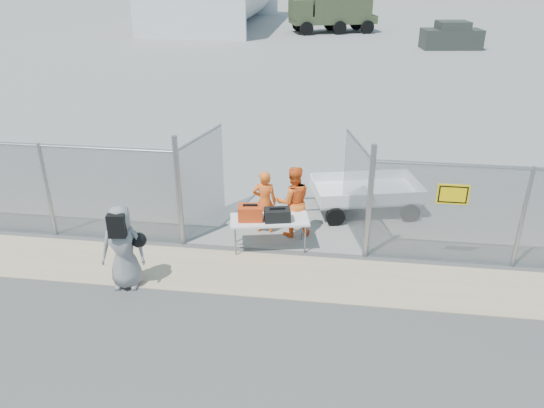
# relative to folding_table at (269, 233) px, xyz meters

# --- Properties ---
(ground) EXTENTS (160.00, 160.00, 0.00)m
(ground) POSITION_rel_folding_table_xyz_m (0.07, -2.08, -0.35)
(ground) COLOR #3D3D3D
(tarmac_inside) EXTENTS (160.00, 80.00, 0.01)m
(tarmac_inside) POSITION_rel_folding_table_xyz_m (0.07, 39.92, -0.35)
(tarmac_inside) COLOR gray
(tarmac_inside) RESTS_ON ground
(dirt_strip) EXTENTS (44.00, 1.60, 0.01)m
(dirt_strip) POSITION_rel_folding_table_xyz_m (0.07, -1.08, -0.35)
(dirt_strip) COLOR tan
(dirt_strip) RESTS_ON ground
(chain_link_fence) EXTENTS (40.00, 0.20, 2.20)m
(chain_link_fence) POSITION_rel_folding_table_xyz_m (0.07, -0.08, 0.75)
(chain_link_fence) COLOR gray
(chain_link_fence) RESTS_ON ground
(folding_table) EXTENTS (1.77, 1.03, 0.71)m
(folding_table) POSITION_rel_folding_table_xyz_m (0.00, 0.00, 0.00)
(folding_table) COLOR white
(folding_table) RESTS_ON ground
(orange_bag) EXTENTS (0.56, 0.42, 0.32)m
(orange_bag) POSITION_rel_folding_table_xyz_m (-0.39, -0.09, 0.52)
(orange_bag) COLOR red
(orange_bag) RESTS_ON folding_table
(black_duffel) EXTENTS (0.60, 0.43, 0.26)m
(black_duffel) POSITION_rel_folding_table_xyz_m (0.18, -0.06, 0.49)
(black_duffel) COLOR black
(black_duffel) RESTS_ON folding_table
(security_worker_left) EXTENTS (0.57, 0.39, 1.50)m
(security_worker_left) POSITION_rel_folding_table_xyz_m (-0.21, 0.73, 0.40)
(security_worker_left) COLOR orange
(security_worker_left) RESTS_ON ground
(security_worker_right) EXTENTS (0.95, 0.83, 1.65)m
(security_worker_right) POSITION_rel_folding_table_xyz_m (0.44, 0.68, 0.47)
(security_worker_right) COLOR orange
(security_worker_right) RESTS_ON ground
(visitor) EXTENTS (0.88, 0.64, 1.68)m
(visitor) POSITION_rel_folding_table_xyz_m (-2.53, -1.79, 0.49)
(visitor) COLOR gray
(visitor) RESTS_ON ground
(utility_trailer) EXTENTS (3.66, 2.48, 0.81)m
(utility_trailer) POSITION_rel_folding_table_xyz_m (2.10, 2.17, 0.05)
(utility_trailer) COLOR white
(utility_trailer) RESTS_ON ground
(military_truck) EXTENTS (7.07, 4.46, 3.17)m
(military_truck) POSITION_rel_folding_table_xyz_m (0.25, 34.41, 1.23)
(military_truck) COLOR #3F4A2D
(military_truck) RESTS_ON ground
(parked_vehicle_near) EXTENTS (4.04, 2.27, 1.73)m
(parked_vehicle_near) POSITION_rel_folding_table_xyz_m (8.27, 27.52, 0.51)
(parked_vehicle_near) COLOR #2F342E
(parked_vehicle_near) RESTS_ON ground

